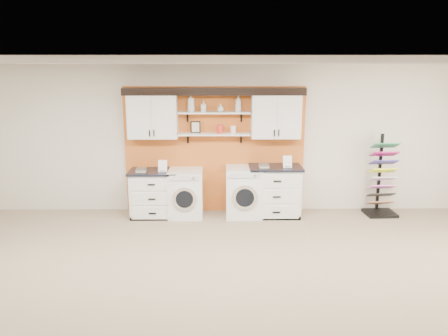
{
  "coord_description": "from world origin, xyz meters",
  "views": [
    {
      "loc": [
        0.11,
        -4.21,
        2.8
      ],
      "look_at": [
        0.16,
        2.3,
        1.24
      ],
      "focal_mm": 35.0,
      "sensor_mm": 36.0,
      "label": 1
    }
  ],
  "objects_px": {
    "base_cabinet_right": "(275,191)",
    "dryer": "(244,192)",
    "sample_rack": "(381,189)",
    "washer": "(186,193)",
    "base_cabinet_left": "(154,193)"
  },
  "relations": [
    {
      "from": "dryer",
      "to": "sample_rack",
      "type": "xyz_separation_m",
      "value": [
        2.6,
        0.04,
        0.03
      ]
    },
    {
      "from": "washer",
      "to": "base_cabinet_left",
      "type": "bearing_deg",
      "value": 179.67
    },
    {
      "from": "base_cabinet_right",
      "to": "washer",
      "type": "height_order",
      "value": "base_cabinet_right"
    },
    {
      "from": "base_cabinet_right",
      "to": "dryer",
      "type": "relative_size",
      "value": 1.04
    },
    {
      "from": "base_cabinet_left",
      "to": "washer",
      "type": "relative_size",
      "value": 1.02
    },
    {
      "from": "washer",
      "to": "dryer",
      "type": "relative_size",
      "value": 0.95
    },
    {
      "from": "washer",
      "to": "base_cabinet_right",
      "type": "bearing_deg",
      "value": 0.12
    },
    {
      "from": "base_cabinet_left",
      "to": "base_cabinet_right",
      "type": "distance_m",
      "value": 2.26
    },
    {
      "from": "base_cabinet_right",
      "to": "sample_rack",
      "type": "bearing_deg",
      "value": 0.94
    },
    {
      "from": "base_cabinet_left",
      "to": "base_cabinet_right",
      "type": "bearing_deg",
      "value": -0.0
    },
    {
      "from": "sample_rack",
      "to": "base_cabinet_right",
      "type": "bearing_deg",
      "value": 178.0
    },
    {
      "from": "washer",
      "to": "sample_rack",
      "type": "distance_m",
      "value": 3.69
    },
    {
      "from": "washer",
      "to": "sample_rack",
      "type": "bearing_deg",
      "value": 0.57
    },
    {
      "from": "base_cabinet_right",
      "to": "sample_rack",
      "type": "distance_m",
      "value": 2.02
    },
    {
      "from": "base_cabinet_left",
      "to": "dryer",
      "type": "relative_size",
      "value": 0.96
    }
  ]
}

